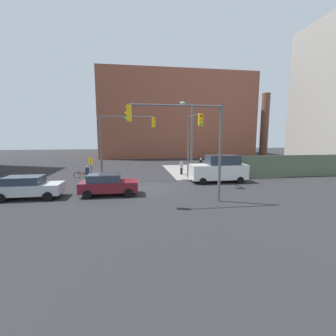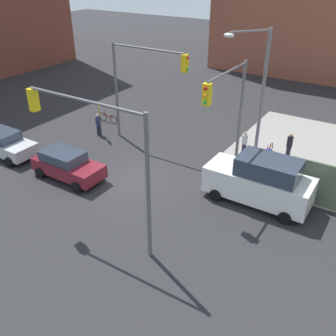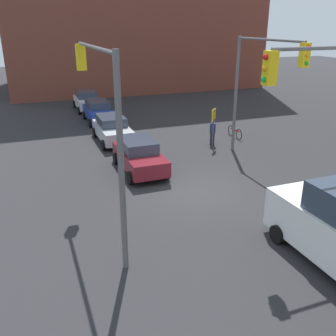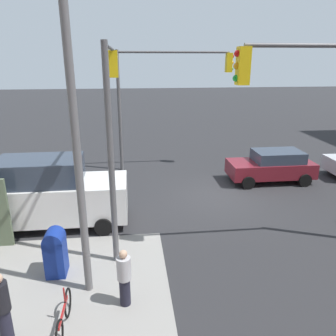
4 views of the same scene
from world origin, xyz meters
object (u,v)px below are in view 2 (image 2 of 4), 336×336
at_px(street_lamp_corner, 257,90).
at_px(pedestrian_walking_north, 289,146).
at_px(traffic_signal_se_corner, 98,143).
at_px(coupe_silver, 4,143).
at_px(traffic_signal_nw_corner, 142,76).
at_px(pedestrian_crossing, 244,143).
at_px(pedestrian_waiting, 98,124).
at_px(traffic_signal_ne_corner, 229,105).
at_px(mailbox_blue, 266,161).
at_px(bicycle_at_crosswalk, 108,118).
at_px(van_white_delivery, 260,181).
at_px(bicycle_leaning_on_fence, 268,151).
at_px(sedan_maroon, 67,165).

relative_size(street_lamp_corner, pedestrian_walking_north, 4.48).
relative_size(traffic_signal_se_corner, coupe_silver, 1.49).
bearing_deg(traffic_signal_nw_corner, pedestrian_crossing, 17.03).
height_order(pedestrian_crossing, pedestrian_waiting, pedestrian_crossing).
bearing_deg(street_lamp_corner, traffic_signal_nw_corner, -172.09).
distance_m(street_lamp_corner, pedestrian_crossing, 4.08).
distance_m(traffic_signal_ne_corner, pedestrian_waiting, 11.02).
height_order(traffic_signal_nw_corner, mailbox_blue, traffic_signal_nw_corner).
xyz_separation_m(traffic_signal_ne_corner, bicycle_at_crosswalk, (-11.30, 3.26, -4.24)).
relative_size(van_white_delivery, pedestrian_crossing, 3.39).
distance_m(pedestrian_crossing, bicycle_leaning_on_fence, 1.63).
relative_size(sedan_maroon, pedestrian_walking_north, 2.39).
height_order(pedestrian_walking_north, bicycle_at_crosswalk, pedestrian_walking_north).
bearing_deg(mailbox_blue, coupe_silver, -155.48).
height_order(street_lamp_corner, sedan_maroon, street_lamp_corner).
xyz_separation_m(traffic_signal_se_corner, traffic_signal_ne_corner, (2.45, 7.24, -0.10)).
bearing_deg(pedestrian_waiting, van_white_delivery, -56.11).
xyz_separation_m(traffic_signal_se_corner, bicycle_leaning_on_fence, (3.55, 11.70, -4.33)).
bearing_deg(traffic_signal_nw_corner, traffic_signal_ne_corner, -14.44).
bearing_deg(pedestrian_crossing, coupe_silver, -8.49).
height_order(traffic_signal_nw_corner, street_lamp_corner, street_lamp_corner).
bearing_deg(van_white_delivery, mailbox_blue, 103.22).
bearing_deg(bicycle_leaning_on_fence, bicycle_at_crosswalk, -174.49).
xyz_separation_m(traffic_signal_se_corner, pedestrian_crossing, (2.15, 11.00, -3.86)).
bearing_deg(sedan_maroon, traffic_signal_ne_corner, 30.06).
height_order(traffic_signal_se_corner, pedestrian_waiting, traffic_signal_se_corner).
distance_m(traffic_signal_ne_corner, mailbox_blue, 4.75).
distance_m(traffic_signal_ne_corner, sedan_maroon, 9.66).
height_order(street_lamp_corner, pedestrian_walking_north, street_lamp_corner).
distance_m(coupe_silver, pedestrian_waiting, 6.36).
relative_size(street_lamp_corner, coupe_silver, 1.83).
height_order(traffic_signal_ne_corner, van_white_delivery, traffic_signal_ne_corner).
xyz_separation_m(sedan_maroon, pedestrian_crossing, (7.41, 8.22, -0.02)).
distance_m(mailbox_blue, bicycle_at_crosswalk, 13.05).
xyz_separation_m(sedan_maroon, bicycle_at_crosswalk, (-3.59, 7.72, -0.50)).
xyz_separation_m(sedan_maroon, pedestrian_walking_north, (10.01, 9.12, 0.09)).
height_order(van_white_delivery, pedestrian_waiting, van_white_delivery).
distance_m(traffic_signal_se_corner, van_white_delivery, 8.67).
relative_size(van_white_delivery, bicycle_at_crosswalk, 3.09).
bearing_deg(street_lamp_corner, pedestrian_crossing, 127.86).
relative_size(coupe_silver, pedestrian_crossing, 2.75).
bearing_deg(bicycle_at_crosswalk, pedestrian_waiting, -65.48).
bearing_deg(pedestrian_walking_north, coupe_silver, 24.70).
relative_size(traffic_signal_se_corner, mailbox_blue, 4.55).
distance_m(sedan_maroon, pedestrian_walking_north, 13.55).
xyz_separation_m(mailbox_blue, bicycle_leaning_on_fence, (-0.60, 2.20, -0.42)).
bearing_deg(van_white_delivery, pedestrian_walking_north, 91.55).
relative_size(pedestrian_crossing, pedestrian_waiting, 1.00).
bearing_deg(traffic_signal_se_corner, pedestrian_walking_north, 68.25).
bearing_deg(mailbox_blue, traffic_signal_ne_corner, -126.96).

